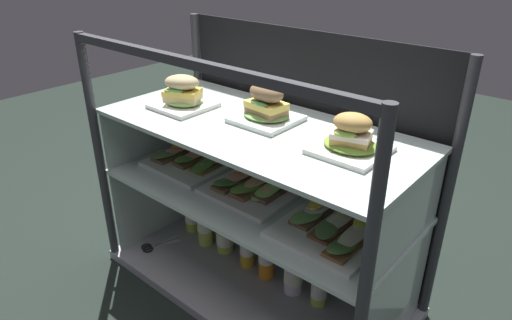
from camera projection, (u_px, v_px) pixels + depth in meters
ground_plane at (256, 286)px, 1.74m from camera, size 6.00×6.00×0.02m
case_base_deck at (256, 280)px, 1.73m from camera, size 1.12×0.54×0.04m
case_frame at (283, 154)px, 1.62m from camera, size 1.12×0.54×0.91m
riser_lower_tier at (256, 238)px, 1.64m from camera, size 1.06×0.47×0.36m
shelf_lower_glass at (256, 193)px, 1.56m from camera, size 1.07×0.49×0.01m
riser_upper_tier at (256, 162)px, 1.50m from camera, size 1.06×0.47×0.23m
shelf_upper_glass at (256, 128)px, 1.45m from camera, size 1.07×0.49×0.01m
plated_roll_sandwich_mid_left at (183, 95)px, 1.59m from camera, size 0.19×0.19×0.12m
plated_roll_sandwich_center at (265, 107)px, 1.46m from camera, size 0.19×0.19×0.13m
plated_roll_sandwich_mid_right at (351, 139)px, 1.25m from camera, size 0.19×0.19×0.12m
open_sandwich_tray_left_of_center at (198, 157)px, 1.75m from camera, size 0.29×0.36×0.06m
open_sandwich_tray_near_left_corner at (261, 182)px, 1.57m from camera, size 0.29×0.36×0.07m
open_sandwich_tray_center at (337, 225)px, 1.34m from camera, size 0.29×0.36×0.06m
juice_bottle_back_center at (192, 211)px, 1.96m from camera, size 0.07×0.07×0.24m
juice_bottle_near_post at (205, 222)px, 1.87m from camera, size 0.06×0.06×0.25m
juice_bottle_back_right at (225, 234)px, 1.83m from camera, size 0.07×0.07×0.20m
juice_bottle_front_right_end at (247, 246)px, 1.75m from camera, size 0.06×0.06×0.21m
juice_bottle_front_left_end at (266, 255)px, 1.68m from camera, size 0.06×0.06×0.22m
juice_bottle_back_left at (294, 273)px, 1.62m from camera, size 0.07×0.07×0.20m
juice_bottle_tucked_behind at (320, 284)px, 1.56m from camera, size 0.06×0.06×0.22m
kitchen_scissors at (152, 247)px, 1.88m from camera, size 0.10×0.17×0.01m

